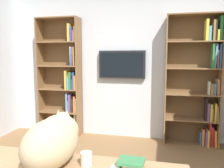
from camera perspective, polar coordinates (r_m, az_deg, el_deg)
wall_back at (r=4.15m, az=2.92°, el=5.04°), size 4.52×0.06×2.70m
bookshelf_left at (r=3.98m, az=21.06°, el=0.25°), size 0.87×0.28×2.16m
bookshelf_right at (r=4.34m, az=-11.82°, el=0.62°), size 0.80×0.28×2.19m
wall_mounted_tv at (r=4.07m, az=2.51°, el=4.93°), size 0.84×0.07×0.50m
cat at (r=1.68m, az=-14.55°, el=-13.35°), size 0.34×0.70×0.35m
coffee_mug at (r=1.66m, az=-6.51°, el=-18.27°), size 0.08×0.08×0.10m
desk_book_stack at (r=1.63m, az=4.95°, el=-19.44°), size 0.18×0.15×0.06m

